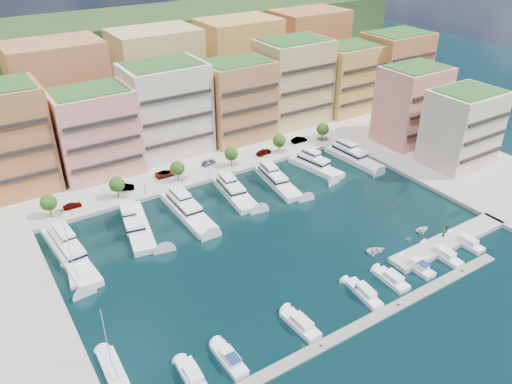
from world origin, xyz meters
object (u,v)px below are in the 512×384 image
at_px(yacht_4, 276,180).
at_px(lamppost_4, 317,137).
at_px(tender_2, 423,229).
at_px(cruiser_9, 467,243).
at_px(cruiser_8, 443,255).
at_px(lamppost_2, 209,167).
at_px(yacht_1, 136,225).
at_px(person_1, 446,229).
at_px(tender_0, 376,250).
at_px(person_0, 443,234).
at_px(car_2, 166,173).
at_px(sailboat_0, 114,372).
at_px(sailboat_2, 76,276).
at_px(car_3, 209,162).
at_px(cruiser_5, 364,293).
at_px(tree_0, 48,203).
at_px(lamppost_1, 144,185).
at_px(tender_1, 408,239).
at_px(cruiser_0, 193,377).
at_px(car_5, 299,140).
at_px(tree_4, 279,141).
at_px(yacht_2, 186,209).
at_px(cruiser_7, 418,267).
at_px(tree_3, 231,154).
at_px(cruiser_6, 392,280).
at_px(tree_1, 117,184).
at_px(yacht_0, 68,251).
at_px(yacht_3, 234,191).
at_px(lamppost_0, 70,206).
at_px(car_1, 124,187).
at_px(tree_2, 177,168).
at_px(tree_5, 323,129).
at_px(lamppost_3, 266,151).
at_px(cruiser_1, 229,360).
at_px(yacht_5, 314,165).
at_px(cruiser_3, 301,325).
at_px(yacht_6, 352,156).
at_px(car_0, 72,205).

bearing_deg(yacht_4, lamppost_4, 26.59).
bearing_deg(tender_2, cruiser_9, -158.52).
bearing_deg(cruiser_8, lamppost_2, 113.92).
xyz_separation_m(yacht_1, yacht_4, (38.49, 0.38, 0.00)).
distance_m(yacht_1, cruiser_9, 72.34).
relative_size(cruiser_8, person_1, 4.54).
relative_size(tender_0, person_0, 2.35).
bearing_deg(car_2, sailboat_0, 152.44).
xyz_separation_m(sailboat_2, car_3, (44.21, 27.96, 1.37)).
bearing_deg(sailboat_2, cruiser_5, -38.28).
bearing_deg(lamppost_2, tree_0, 176.71).
distance_m(lamppost_1, person_1, 70.93).
distance_m(tree_0, tender_1, 80.81).
bearing_deg(cruiser_0, car_5, 42.68).
relative_size(tree_4, yacht_2, 0.27).
bearing_deg(cruiser_7, tree_3, 99.01).
relative_size(cruiser_0, car_5, 1.52).
bearing_deg(cruiser_6, tree_1, 120.35).
distance_m(tree_4, yacht_0, 66.31).
bearing_deg(yacht_4, tender_0, -88.94).
bearing_deg(car_3, yacht_4, -169.34).
bearing_deg(lamppost_4, tender_0, -114.71).
height_order(tree_0, yacht_3, tree_0).
bearing_deg(yacht_3, lamppost_0, 164.47).
bearing_deg(lamppost_4, yacht_1, -169.24).
bearing_deg(sailboat_2, lamppost_0, 76.78).
bearing_deg(tender_1, person_1, -98.17).
bearing_deg(car_1, lamppost_0, 133.52).
height_order(tree_2, person_1, tree_2).
height_order(car_3, car_5, car_5).
bearing_deg(tree_5, cruiser_5, -122.67).
bearing_deg(lamppost_3, cruiser_1, -128.39).
relative_size(yacht_5, cruiser_3, 2.09).
bearing_deg(car_3, sailboat_0, 120.54).
distance_m(tree_5, sailboat_2, 84.47).
bearing_deg(person_1, cruiser_5, -16.01).
xyz_separation_m(tree_2, tender_0, (22.33, -49.39, -4.30)).
bearing_deg(tree_1, yacht_6, -11.81).
bearing_deg(lamppost_3, car_2, 166.58).
distance_m(tree_3, car_0, 43.00).
relative_size(cruiser_5, car_2, 1.57).
relative_size(yacht_4, cruiser_6, 2.70).
relative_size(tree_3, yacht_2, 0.27).
height_order(lamppost_2, person_0, lamppost_2).
xyz_separation_m(tree_3, yacht_0, (-48.29, -15.87, -3.53)).
bearing_deg(cruiser_1, cruiser_8, 0.01).
bearing_deg(tender_1, yacht_0, 77.24).
height_order(yacht_2, person_0, yacht_2).
distance_m(cruiser_6, cruiser_7, 7.21).
distance_m(yacht_2, cruiser_0, 48.42).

